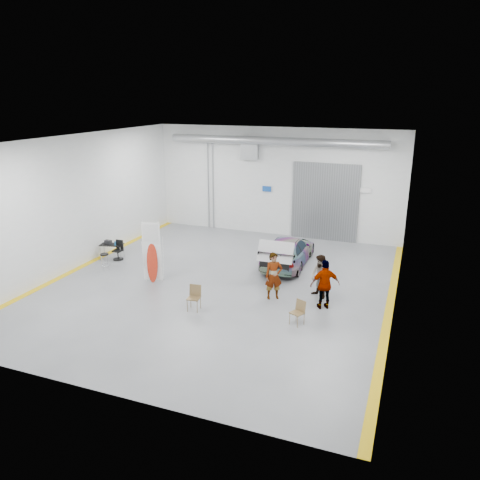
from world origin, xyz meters
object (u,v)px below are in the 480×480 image
(sedan_car, at_px, (288,251))
(surfboard_display, at_px, (150,257))
(person_a, at_px, (274,276))
(person_b, at_px, (320,277))
(folding_chair_near, at_px, (194,303))
(work_table, at_px, (111,244))
(shop_stool, at_px, (105,262))
(folding_chair_far, at_px, (297,317))
(person_c, at_px, (325,284))
(office_chair, at_px, (118,251))

(sedan_car, height_order, surfboard_display, surfboard_display)
(person_a, bearing_deg, person_b, -6.47)
(person_b, height_order, folding_chair_near, person_b)
(work_table, bearing_deg, folding_chair_near, -30.94)
(shop_stool, bearing_deg, surfboard_display, -9.35)
(folding_chair_far, height_order, shop_stool, folding_chair_far)
(sedan_car, relative_size, person_c, 2.41)
(office_chair, bearing_deg, sedan_car, 16.91)
(folding_chair_far, xyz_separation_m, work_table, (-10.22, 3.58, 0.42))
(person_a, height_order, shop_stool, person_a)
(person_c, bearing_deg, office_chair, -37.33)
(office_chair, bearing_deg, folding_chair_far, -18.58)
(person_c, relative_size, surfboard_display, 0.69)
(person_b, height_order, surfboard_display, surfboard_display)
(sedan_car, xyz_separation_m, person_c, (2.51, -4.07, 0.29))
(person_b, xyz_separation_m, folding_chair_far, (-0.28, -2.54, -0.60))
(shop_stool, bearing_deg, folding_chair_far, -12.19)
(surfboard_display, relative_size, folding_chair_near, 2.96)
(person_a, height_order, folding_chair_near, person_a)
(person_b, distance_m, work_table, 10.55)
(person_c, relative_size, work_table, 1.59)
(work_table, xyz_separation_m, office_chair, (0.49, -0.10, -0.28))
(person_a, distance_m, folding_chair_near, 3.25)
(sedan_car, relative_size, folding_chair_near, 4.90)
(sedan_car, distance_m, folding_chair_far, 6.02)
(shop_stool, bearing_deg, work_table, 116.36)
(folding_chair_far, bearing_deg, person_a, 153.94)
(person_b, bearing_deg, office_chair, -151.98)
(work_table, bearing_deg, surfboard_display, -29.84)
(folding_chair_far, bearing_deg, sedan_car, 134.42)
(person_a, distance_m, person_c, 2.04)
(person_c, distance_m, work_table, 11.02)
(shop_stool, bearing_deg, person_b, 2.91)
(sedan_car, relative_size, folding_chair_far, 5.28)
(sedan_car, distance_m, person_a, 3.93)
(person_c, xyz_separation_m, surfboard_display, (-7.39, -0.04, 0.17))
(person_a, height_order, work_table, person_a)
(sedan_car, bearing_deg, surfboard_display, 38.54)
(sedan_car, bearing_deg, shop_stool, 24.25)
(person_b, relative_size, office_chair, 1.86)
(work_table, distance_m, office_chair, 0.57)
(folding_chair_near, height_order, office_chair, office_chair)
(sedan_car, xyz_separation_m, folding_chair_near, (-1.96, -5.94, -0.37))
(sedan_car, xyz_separation_m, work_table, (-8.33, -2.12, 0.03))
(work_table, bearing_deg, shop_stool, -63.64)
(folding_chair_near, bearing_deg, sedan_car, 64.70)
(shop_stool, height_order, work_table, work_table)
(person_a, xyz_separation_m, shop_stool, (-8.05, 0.23, -0.55))
(work_table, bearing_deg, office_chair, -11.83)
(shop_stool, xyz_separation_m, office_chair, (-0.27, 1.44, 0.02))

